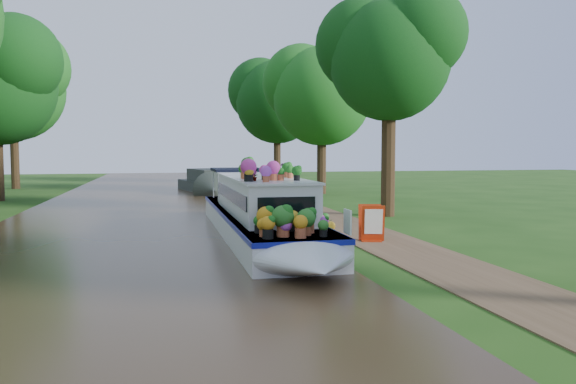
{
  "coord_description": "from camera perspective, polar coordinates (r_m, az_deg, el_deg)",
  "views": [
    {
      "loc": [
        -5.15,
        -18.15,
        2.66
      ],
      "look_at": [
        -1.09,
        -0.27,
        1.3
      ],
      "focal_mm": 35.0,
      "sensor_mm": 36.0,
      "label": 1
    }
  ],
  "objects": [
    {
      "name": "ground",
      "position": [
        19.05,
        3.01,
        -3.79
      ],
      "size": [
        100.0,
        100.0,
        0.0
      ],
      "primitive_type": "plane",
      "color": "#1C4110",
      "rests_on": "ground"
    },
    {
      "name": "canal_water",
      "position": [
        18.36,
        -15.36,
        -4.21
      ],
      "size": [
        10.0,
        100.0,
        0.02
      ],
      "primitive_type": "cube",
      "color": "#2E2214",
      "rests_on": "ground"
    },
    {
      "name": "towpath",
      "position": [
        19.41,
        6.43,
        -3.62
      ],
      "size": [
        2.2,
        100.0,
        0.03
      ],
      "primitive_type": "cube",
      "color": "#503A25",
      "rests_on": "ground"
    },
    {
      "name": "plant_boat",
      "position": [
        16.72,
        -2.74,
        -1.97
      ],
      "size": [
        2.29,
        13.52,
        2.27
      ],
      "color": "silver",
      "rests_on": "canal_water"
    },
    {
      "name": "tree_near_overhang",
      "position": [
        23.36,
        10.2,
        13.89
      ],
      "size": [
        5.52,
        5.28,
        8.99
      ],
      "color": "black",
      "rests_on": "ground"
    },
    {
      "name": "tree_near_mid",
      "position": [
        34.8,
        3.4,
        10.46
      ],
      "size": [
        6.9,
        6.6,
        9.4
      ],
      "color": "black",
      "rests_on": "ground"
    },
    {
      "name": "tree_near_far",
      "position": [
        45.38,
        -1.16,
        9.79
      ],
      "size": [
        7.59,
        7.26,
        10.3
      ],
      "color": "black",
      "rests_on": "ground"
    },
    {
      "name": "tree_far_d",
      "position": [
        43.64,
        -26.22,
        10.04
      ],
      "size": [
        8.05,
        7.7,
        10.85
      ],
      "color": "black",
      "rests_on": "ground"
    },
    {
      "name": "second_boat",
      "position": [
        36.01,
        -8.14,
        0.9
      ],
      "size": [
        3.56,
        7.89,
        1.46
      ],
      "rotation": [
        0.0,
        0.0,
        0.22
      ],
      "color": "black",
      "rests_on": "canal_water"
    },
    {
      "name": "sandwich_board",
      "position": [
        16.5,
        8.49,
        -3.3
      ],
      "size": [
        0.71,
        0.69,
        1.06
      ],
      "rotation": [
        0.0,
        0.0,
        -0.28
      ],
      "color": "#A2260B",
      "rests_on": "towpath"
    },
    {
      "name": "pedestrian_pink",
      "position": [
        41.66,
        -3.74,
        1.74
      ],
      "size": [
        0.67,
        0.53,
        1.64
      ],
      "primitive_type": "imported",
      "rotation": [
        0.0,
        0.0,
        0.25
      ],
      "color": "#D9598C",
      "rests_on": "towpath"
    },
    {
      "name": "verge_plant",
      "position": [
        18.24,
        3.89,
        -3.45
      ],
      "size": [
        0.43,
        0.39,
        0.45
      ],
      "primitive_type": "imported",
      "rotation": [
        0.0,
        0.0,
        0.1
      ],
      "color": "#2B691F",
      "rests_on": "ground"
    }
  ]
}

